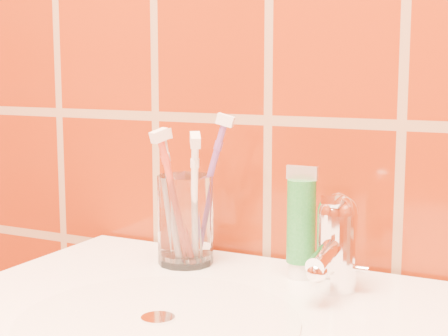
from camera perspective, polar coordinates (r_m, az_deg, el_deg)
The scene contains 7 objects.
glass_tumbler at distance 0.93m, azimuth -3.23°, elevation -4.32°, with size 0.07×0.07×0.12m, color white.
toothpaste_tube at distance 0.87m, azimuth 6.43°, elevation -4.82°, with size 0.04×0.04×0.14m.
faucet at distance 0.82m, azimuth 9.30°, elevation -5.86°, with size 0.05×0.11×0.12m.
toothbrush_0 at distance 0.90m, azimuth -4.06°, elevation -2.68°, with size 0.04×0.07×0.19m, color #C03F29, non-canonical shape.
toothbrush_1 at distance 0.89m, azimuth -2.50°, elevation -2.87°, with size 0.06×0.07×0.19m, color white, non-canonical shape.
toothbrush_2 at distance 0.92m, azimuth -4.34°, elevation -2.50°, with size 0.05×0.03×0.19m, color silver, non-canonical shape.
toothbrush_3 at distance 0.92m, azimuth -1.50°, elevation -1.85°, with size 0.08×0.04×0.21m, color #73418C, non-canonical shape.
Camera 1 is at (0.37, 0.33, 1.11)m, focal length 55.00 mm.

